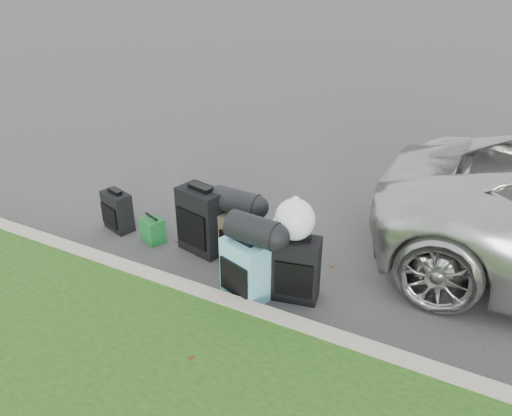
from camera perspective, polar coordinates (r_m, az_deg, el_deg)
The scene contains 12 objects.
ground at distance 5.92m, azimuth -0.06°, elevation -5.74°, with size 120.00×120.00×0.00m, color #383535.
curb at distance 5.17m, azimuth -5.36°, elevation -10.26°, with size 120.00×0.18×0.15m, color #9E937F.
suitcase_small_black at distance 6.66m, azimuth -15.53°, elevation -0.34°, with size 0.41×0.22×0.51m, color black.
suitcase_large_black_left at distance 5.93m, azimuth -6.16°, elevation -1.39°, with size 0.55×0.33×0.80m, color black.
suitcase_olive at distance 5.78m, azimuth -2.01°, elevation -3.40°, with size 0.40×0.25×0.55m, color #3F3B27.
suitcase_teal at distance 5.11m, azimuth -1.28°, elevation -7.09°, with size 0.47×0.28×0.67m, color #5493AA.
suitcase_large_black_right at distance 5.12m, azimuth 4.67°, elevation -6.94°, with size 0.46×0.28×0.69m, color black.
tote_green at distance 6.31m, azimuth -11.72°, elevation -2.50°, with size 0.27×0.22×0.30m, color #156226.
tote_navy at distance 6.70m, azimuth -6.01°, elevation -0.44°, with size 0.25×0.20×0.27m, color navy.
duffel_left at distance 5.66m, azimuth -2.26°, elevation 0.70°, with size 0.29×0.29×0.54m, color black.
duffel_right at distance 4.84m, azimuth -0.32°, elevation -2.52°, with size 0.29×0.29×0.52m, color black.
trash_bag at distance 4.87m, azimuth 4.45°, elevation -1.31°, with size 0.41×0.41×0.41m, color white.
Camera 1 is at (2.35, -4.41, 3.18)m, focal length 35.00 mm.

